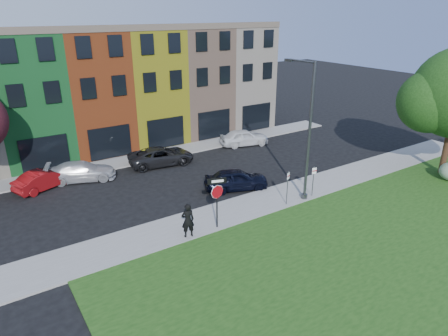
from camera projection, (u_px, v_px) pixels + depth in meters
ground at (289, 225)px, 23.04m from camera, size 120.00×120.00×0.00m
sidewalk_near at (281, 196)px, 26.37m from camera, size 40.00×3.00×0.12m
sidewalk_far at (140, 158)px, 33.14m from camera, size 40.00×2.40×0.12m
rowhouse_block at (115, 87)px, 36.38m from camera, size 30.00×10.12×10.00m
stop_sign at (217, 193)px, 21.79m from camera, size 1.01×0.37×3.00m
man at (188, 220)px, 21.28m from camera, size 0.91×0.76×1.96m
sedan_near at (236, 179)px, 27.33m from camera, size 4.66×5.49×1.47m
parked_car_red at (44, 179)px, 27.50m from camera, size 4.34×5.12×1.35m
parked_car_silver at (81, 171)px, 28.79m from camera, size 4.87×5.97×1.39m
parked_car_dark at (161, 156)px, 31.73m from camera, size 3.84×5.84×1.44m
parked_car_white at (244, 137)px, 36.26m from camera, size 4.00×5.29×1.50m
street_lamp at (307, 133)px, 24.53m from camera, size 0.45×2.58×8.71m
parking_sign_a at (288, 184)px, 24.70m from camera, size 0.30×0.16×2.24m
parking_sign_b at (313, 178)px, 25.87m from camera, size 0.32×0.11×2.07m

